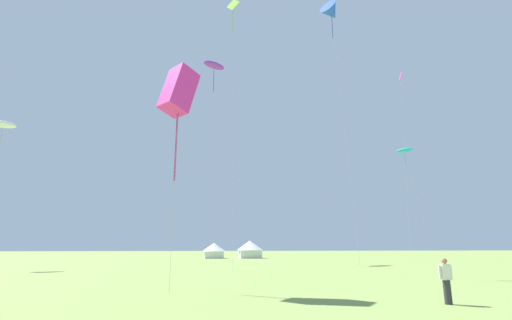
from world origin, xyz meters
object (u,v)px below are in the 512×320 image
at_px(kite_cyan_parafoil, 404,151).
at_px(festival_tent_center, 250,248).
at_px(festival_tent_right, 214,250).
at_px(kite_lime_diamond, 233,14).
at_px(person_spectator, 446,281).
at_px(kite_blue_delta, 331,12).
at_px(kite_purple_parafoil, 214,66).
at_px(kite_magenta_diamond, 401,81).
at_px(kite_magenta_box, 179,91).
at_px(kite_white_parafoil, 3,125).

relative_size(kite_cyan_parafoil, festival_tent_center, 3.64).
xyz_separation_m(kite_cyan_parafoil, festival_tent_right, (-30.92, 17.55, -16.58)).
bearing_deg(kite_lime_diamond, person_spectator, -74.96).
distance_m(kite_blue_delta, festival_tent_right, 46.66).
bearing_deg(festival_tent_center, kite_purple_parafoil, -118.62).
height_order(kite_magenta_diamond, festival_tent_center, kite_magenta_diamond).
bearing_deg(kite_lime_diamond, festival_tent_center, 78.30).
distance_m(kite_cyan_parafoil, kite_magenta_box, 51.54).
xyz_separation_m(kite_purple_parafoil, kite_cyan_parafoil, (32.63, -1.63, -13.81)).
bearing_deg(kite_cyan_parafoil, kite_magenta_box, -135.51).
distance_m(kite_magenta_diamond, kite_white_parafoil, 60.69).
relative_size(kite_purple_parafoil, kite_magenta_box, 2.59).
bearing_deg(kite_purple_parafoil, kite_cyan_parafoil, -2.86).
xyz_separation_m(kite_lime_diamond, festival_tent_center, (7.75, 37.44, -25.56)).
height_order(kite_purple_parafoil, festival_tent_center, kite_purple_parafoil).
bearing_deg(person_spectator, festival_tent_center, 88.53).
distance_m(kite_cyan_parafoil, kite_white_parafoil, 58.28).
bearing_deg(kite_magenta_box, kite_lime_diamond, 73.42).
bearing_deg(kite_lime_diamond, kite_blue_delta, 21.90).
bearing_deg(kite_white_parafoil, kite_cyan_parafoil, 11.76).
bearing_deg(festival_tent_right, kite_magenta_box, -95.89).
height_order(kite_purple_parafoil, kite_white_parafoil, kite_purple_parafoil).
bearing_deg(festival_tent_center, kite_cyan_parafoil, -36.24).
bearing_deg(kite_white_parafoil, kite_lime_diamond, -17.58).
bearing_deg(kite_white_parafoil, kite_magenta_diamond, 11.65).
distance_m(kite_lime_diamond, kite_magenta_box, 23.27).
distance_m(kite_cyan_parafoil, person_spectator, 52.87).
height_order(kite_white_parafoil, festival_tent_center, kite_white_parafoil).
distance_m(person_spectator, festival_tent_center, 60.53).
xyz_separation_m(kite_magenta_diamond, person_spectator, (-26.03, -42.94, -30.11)).
height_order(kite_lime_diamond, kite_white_parafoil, kite_lime_diamond).
bearing_deg(kite_cyan_parafoil, festival_tent_right, 150.42).
xyz_separation_m(kite_magenta_diamond, kite_blue_delta, (-18.33, -14.30, 2.11)).
height_order(kite_blue_delta, person_spectator, kite_blue_delta).
bearing_deg(person_spectator, kite_magenta_diamond, 58.77).
height_order(kite_magenta_box, kite_white_parafoil, kite_white_parafoil).
distance_m(kite_magenta_diamond, festival_tent_right, 46.47).
bearing_deg(kite_magenta_diamond, person_spectator, -121.23).
relative_size(kite_lime_diamond, kite_blue_delta, 0.85).
height_order(kite_lime_diamond, kite_blue_delta, kite_blue_delta).
xyz_separation_m(kite_magenta_box, person_spectator, (10.92, -7.18, -10.22)).
bearing_deg(kite_lime_diamond, kite_white_parafoil, 162.42).
xyz_separation_m(kite_blue_delta, person_spectator, (-7.71, -28.65, -32.21)).
xyz_separation_m(kite_magenta_diamond, kite_magenta_box, (-36.96, -35.77, -19.89)).
bearing_deg(kite_purple_parafoil, kite_blue_delta, -47.03).
height_order(kite_blue_delta, festival_tent_right, kite_blue_delta).
xyz_separation_m(kite_lime_diamond, kite_blue_delta, (13.90, 5.59, 5.66)).
relative_size(kite_lime_diamond, person_spectator, 17.07).
height_order(kite_magenta_box, festival_tent_center, kite_magenta_box).
bearing_deg(person_spectator, festival_tent_right, 95.12).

